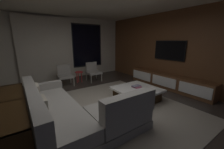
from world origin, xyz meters
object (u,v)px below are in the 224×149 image
(sectional_couch, at_px, (71,113))
(side_stool, at_px, (79,74))
(book_stack_on_coffee_table, at_px, (136,86))
(accent_chair_by_curtain, at_px, (65,74))
(console_table_behind_couch, at_px, (14,118))
(media_console, at_px, (168,82))
(mounted_tv, at_px, (169,50))
(coffee_table, at_px, (137,94))
(accent_chair_near_window, at_px, (93,71))

(sectional_couch, relative_size, side_stool, 5.43)
(book_stack_on_coffee_table, relative_size, accent_chair_by_curtain, 0.33)
(book_stack_on_coffee_table, height_order, console_table_behind_couch, console_table_behind_couch)
(sectional_couch, height_order, console_table_behind_couch, sectional_couch)
(console_table_behind_couch, bearing_deg, media_console, 1.09)
(accent_chair_by_curtain, bearing_deg, media_console, -41.03)
(media_console, distance_m, console_table_behind_couch, 4.56)
(sectional_couch, xyz_separation_m, mounted_tv, (3.82, 0.42, 1.06))
(coffee_table, relative_size, media_console, 0.37)
(side_stool, height_order, mounted_tv, mounted_tv)
(coffee_table, relative_size, book_stack_on_coffee_table, 4.49)
(side_stool, height_order, console_table_behind_couch, console_table_behind_couch)
(side_stool, bearing_deg, accent_chair_by_curtain, 176.32)
(sectional_couch, xyz_separation_m, accent_chair_near_window, (1.90, 2.70, 0.14))
(media_console, height_order, console_table_behind_couch, console_table_behind_couch)
(accent_chair_near_window, bearing_deg, media_console, -54.93)
(console_table_behind_couch, bearing_deg, sectional_couch, -8.15)
(accent_chair_near_window, distance_m, mounted_tv, 3.13)
(coffee_table, distance_m, accent_chair_near_window, 2.58)
(side_stool, bearing_deg, sectional_couch, -115.02)
(sectional_couch, distance_m, accent_chair_by_curtain, 2.86)
(book_stack_on_coffee_table, xyz_separation_m, media_console, (1.61, 0.00, -0.13))
(console_table_behind_couch, bearing_deg, accent_chair_by_curtain, 58.20)
(sectional_couch, height_order, accent_chair_by_curtain, sectional_couch)
(coffee_table, xyz_separation_m, accent_chair_near_window, (-0.09, 2.57, 0.25))
(sectional_couch, bearing_deg, accent_chair_by_curtain, 75.42)
(mounted_tv, xyz_separation_m, console_table_behind_couch, (-4.74, -0.28, -0.93))
(coffee_table, relative_size, accent_chair_near_window, 1.49)
(sectional_couch, xyz_separation_m, media_console, (3.64, 0.22, -0.04))
(coffee_table, distance_m, console_table_behind_couch, 2.91)
(coffee_table, relative_size, console_table_behind_couch, 0.55)
(sectional_couch, xyz_separation_m, accent_chair_by_curtain, (0.72, 2.76, 0.14))
(book_stack_on_coffee_table, relative_size, media_console, 0.08)
(accent_chair_near_window, distance_m, accent_chair_by_curtain, 1.18)
(sectional_couch, xyz_separation_m, console_table_behind_couch, (-0.91, 0.13, 0.13))
(accent_chair_by_curtain, height_order, media_console, accent_chair_by_curtain)
(sectional_couch, height_order, media_console, sectional_couch)
(sectional_couch, xyz_separation_m, book_stack_on_coffee_table, (2.04, 0.21, 0.10))
(media_console, height_order, mounted_tv, mounted_tv)
(coffee_table, xyz_separation_m, console_table_behind_couch, (-2.90, -0.01, 0.23))
(sectional_couch, height_order, accent_chair_near_window, sectional_couch)
(book_stack_on_coffee_table, bearing_deg, accent_chair_by_curtain, 117.37)
(accent_chair_near_window, height_order, side_stool, accent_chair_near_window)
(sectional_couch, bearing_deg, accent_chair_near_window, 54.95)
(book_stack_on_coffee_table, bearing_deg, accent_chair_near_window, 93.24)
(accent_chair_by_curtain, distance_m, mounted_tv, 4.00)
(mounted_tv, bearing_deg, side_stool, 137.83)
(book_stack_on_coffee_table, bearing_deg, mounted_tv, 6.45)
(book_stack_on_coffee_table, bearing_deg, coffee_table, -123.56)
(sectional_couch, distance_m, media_console, 3.65)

